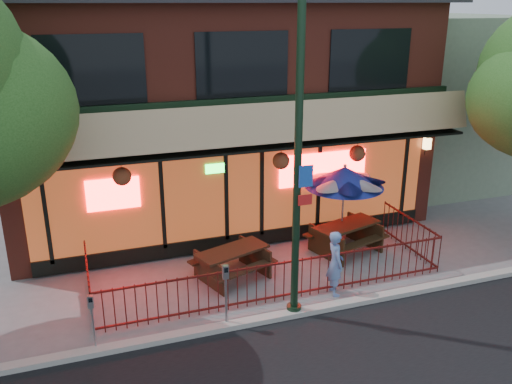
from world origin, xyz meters
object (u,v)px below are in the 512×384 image
at_px(picnic_table_right, 346,233).
at_px(pedestrian, 335,263).
at_px(street_light, 298,177).
at_px(picnic_table_left, 232,259).
at_px(patio_umbrella, 344,177).
at_px(parking_meter_near, 226,286).
at_px(parking_meter_far, 92,314).

xyz_separation_m(picnic_table_right, pedestrian, (-1.33, -1.95, 0.26)).
relative_size(street_light, picnic_table_left, 3.28).
height_order(picnic_table_right, patio_umbrella, patio_umbrella).
relative_size(street_light, patio_umbrella, 2.89).
bearing_deg(street_light, picnic_table_right, 43.85).
distance_m(picnic_table_right, parking_meter_near, 4.79).
distance_m(picnic_table_right, pedestrian, 2.37).
height_order(picnic_table_right, pedestrian, pedestrian).
bearing_deg(picnic_table_right, street_light, -136.15).
xyz_separation_m(picnic_table_left, parking_meter_near, (-0.74, -2.01, 0.47)).
bearing_deg(parking_meter_near, picnic_table_left, 69.82).
height_order(picnic_table_left, pedestrian, pedestrian).
relative_size(parking_meter_near, parking_meter_far, 1.15).
distance_m(street_light, parking_meter_near, 2.67).
xyz_separation_m(picnic_table_left, parking_meter_far, (-3.40, -2.01, 0.34)).
bearing_deg(street_light, pedestrian, 22.35).
xyz_separation_m(picnic_table_left, pedestrian, (2.03, -1.51, 0.29)).
distance_m(picnic_table_right, patio_umbrella, 1.56).
distance_m(picnic_table_left, parking_meter_far, 3.96).
bearing_deg(pedestrian, parking_meter_far, 101.50).
height_order(street_light, parking_meter_near, street_light).
relative_size(street_light, parking_meter_near, 4.90).
xyz_separation_m(street_light, patio_umbrella, (2.54, 2.70, -1.08)).
bearing_deg(parking_meter_near, parking_meter_far, 180.00).
relative_size(picnic_table_left, parking_meter_far, 1.72).
bearing_deg(parking_meter_near, street_light, -0.10).
height_order(picnic_table_left, patio_umbrella, patio_umbrella).
distance_m(street_light, patio_umbrella, 3.86).
distance_m(street_light, picnic_table_right, 4.40).
height_order(picnic_table_left, parking_meter_far, parking_meter_far).
bearing_deg(parking_meter_near, patio_umbrella, 33.45).
relative_size(picnic_table_left, picnic_table_right, 0.96).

